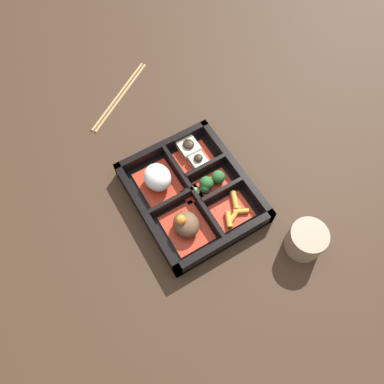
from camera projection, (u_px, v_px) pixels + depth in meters
ground_plane at (192, 197)px, 0.80m from camera, size 3.00×3.00×0.00m
bento_base at (192, 196)px, 0.80m from camera, size 0.27×0.23×0.01m
bento_rim at (193, 192)px, 0.78m from camera, size 0.27×0.23×0.04m
bowl_stew at (186, 225)px, 0.74m from camera, size 0.10×0.08×0.06m
bowl_rice at (158, 179)px, 0.78m from camera, size 0.10×0.08×0.06m
bowl_carrots at (233, 211)px, 0.77m from camera, size 0.07×0.08×0.02m
bowl_greens at (210, 182)px, 0.79m from camera, size 0.05×0.08×0.03m
bowl_tofu at (193, 154)px, 0.83m from camera, size 0.08×0.08×0.03m
bowl_pickles at (193, 193)px, 0.79m from camera, size 0.04×0.04×0.01m
tea_cup at (306, 240)px, 0.72m from camera, size 0.07×0.07×0.06m
chopsticks at (120, 95)px, 0.92m from camera, size 0.14×0.21×0.01m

